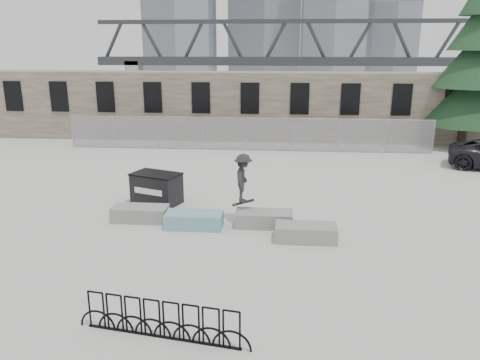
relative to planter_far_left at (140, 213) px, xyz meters
name	(u,v)px	position (x,y,z in m)	size (l,w,h in m)	color
ground	(222,226)	(3.05, -0.26, -0.29)	(120.00, 120.00, 0.00)	#B5B5B0
stone_wall	(251,106)	(3.05, 15.98, 1.96)	(36.00, 2.58, 4.50)	brown
chainlink_fence	(247,134)	(3.05, 12.24, 0.75)	(22.06, 0.06, 2.02)	gray
planter_far_left	(140,213)	(0.00, 0.00, 0.00)	(2.00, 0.90, 0.54)	gray
planter_center_left	(194,220)	(2.09, -0.50, 0.00)	(2.00, 0.90, 0.54)	teal
planter_center_right	(264,218)	(4.55, -0.17, 0.00)	(2.00, 0.90, 0.54)	gray
planter_offset	(306,232)	(5.95, -1.32, 0.00)	(2.00, 0.90, 0.54)	gray
dumpster	(157,188)	(0.11, 1.99, 0.34)	(2.19, 1.76, 1.26)	black
bike_rack	(162,320)	(2.56, -6.98, 0.15)	(4.00, 0.70, 0.90)	black
spruce_tree	(470,71)	(16.58, 14.68, 4.37)	(5.30, 5.30, 11.50)	#38281E
truss_bridge	(337,60)	(13.05, 54.74, 3.84)	(70.00, 3.00, 9.80)	#2D3033
skateboarder	(243,178)	(3.77, 0.16, 1.36)	(0.80, 1.15, 1.90)	#242427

